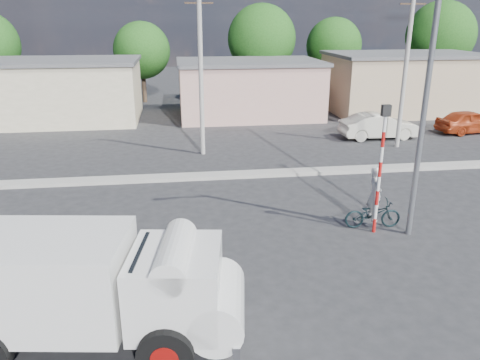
{
  "coord_description": "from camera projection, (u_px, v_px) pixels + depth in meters",
  "views": [
    {
      "loc": [
        -3.28,
        -12.26,
        6.92
      ],
      "look_at": [
        -1.11,
        3.76,
        1.3
      ],
      "focal_mm": 35.0,
      "sensor_mm": 36.0,
      "label": 1
    }
  ],
  "objects": [
    {
      "name": "ground_plane",
      "position": [
        293.0,
        259.0,
        14.16
      ],
      "size": [
        120.0,
        120.0,
        0.0
      ],
      "primitive_type": "plane",
      "color": "#28282A",
      "rests_on": "ground"
    },
    {
      "name": "truck",
      "position": [
        97.0,
        286.0,
        10.09
      ],
      "size": [
        6.55,
        3.2,
        2.6
      ],
      "rotation": [
        0.0,
        0.0,
        -0.14
      ],
      "color": "black",
      "rests_on": "ground"
    },
    {
      "name": "streetlight",
      "position": [
        422.0,
        86.0,
        14.18
      ],
      "size": [
        2.34,
        0.22,
        9.0
      ],
      "color": "slate",
      "rests_on": "ground"
    },
    {
      "name": "tree_row",
      "position": [
        258.0,
        42.0,
        39.63
      ],
      "size": [
        43.62,
        7.43,
        8.42
      ],
      "color": "#38281E",
      "rests_on": "ground"
    },
    {
      "name": "utility_poles",
      "position": [
        301.0,
        75.0,
        24.47
      ],
      "size": [
        35.4,
        0.24,
        8.0
      ],
      "color": "#99968E",
      "rests_on": "ground"
    },
    {
      "name": "building_row",
      "position": [
        236.0,
        87.0,
        34.19
      ],
      "size": [
        37.8,
        7.3,
        4.44
      ],
      "color": "beige",
      "rests_on": "ground"
    },
    {
      "name": "car_cream",
      "position": [
        379.0,
        126.0,
        28.11
      ],
      "size": [
        4.63,
        1.69,
        1.52
      ],
      "primitive_type": "imported",
      "rotation": [
        0.0,
        0.0,
        1.59
      ],
      "color": "beige",
      "rests_on": "ground"
    },
    {
      "name": "bicycle",
      "position": [
        373.0,
        214.0,
        16.16
      ],
      "size": [
        1.98,
        0.82,
        1.02
      ],
      "primitive_type": "imported",
      "rotation": [
        0.0,
        0.0,
        1.5
      ],
      "color": "black",
      "rests_on": "ground"
    },
    {
      "name": "traffic_pole",
      "position": [
        381.0,
        159.0,
        15.12
      ],
      "size": [
        0.28,
        0.18,
        4.36
      ],
      "color": "red",
      "rests_on": "ground"
    },
    {
      "name": "car_red",
      "position": [
        469.0,
        122.0,
        29.51
      ],
      "size": [
        4.44,
        2.25,
        1.45
      ],
      "primitive_type": "imported",
      "rotation": [
        0.0,
        0.0,
        1.7
      ],
      "color": "#AF3A17",
      "rests_on": "ground"
    },
    {
      "name": "cyclist",
      "position": [
        374.0,
        202.0,
        16.01
      ],
      "size": [
        0.51,
        0.73,
        1.91
      ],
      "primitive_type": "imported",
      "rotation": [
        0.0,
        0.0,
        1.5
      ],
      "color": "silver",
      "rests_on": "ground"
    },
    {
      "name": "median",
      "position": [
        251.0,
        174.0,
        21.62
      ],
      "size": [
        40.0,
        0.8,
        0.16
      ],
      "primitive_type": "cube",
      "color": "#99968E",
      "rests_on": "ground"
    }
  ]
}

